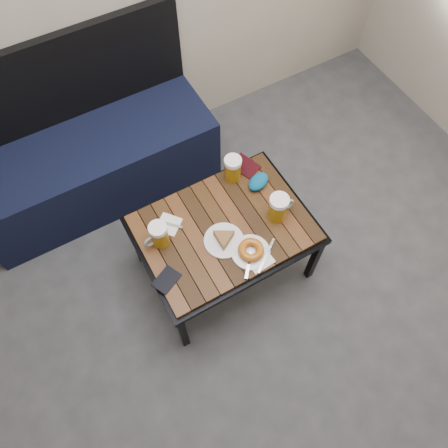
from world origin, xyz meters
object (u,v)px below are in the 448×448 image
plate_bagel (251,251)px  bench (93,160)px  plate_pie (224,239)px  knit_pouch (258,182)px  cafe_table (224,231)px  passport_burgundy (245,166)px  beer_mug_left (159,235)px  beer_mug_centre (233,168)px  passport_navy (167,280)px  beer_mug_right (279,207)px

plate_bagel → bench: bearing=112.6°
plate_pie → knit_pouch: 0.37m
knit_pouch → cafe_table: bearing=-154.8°
cafe_table → knit_pouch: knit_pouch is taller
passport_burgundy → bench: bearing=118.2°
beer_mug_left → beer_mug_centre: (0.49, 0.16, 0.00)m
cafe_table → passport_burgundy: (0.27, 0.26, 0.05)m
bench → plate_pie: bench is taller
plate_bagel → passport_navy: (-0.40, 0.07, -0.02)m
beer_mug_left → plate_pie: beer_mug_left is taller
cafe_table → plate_bagel: bearing=-77.5°
beer_mug_left → plate_pie: (0.26, -0.14, -0.05)m
passport_burgundy → knit_pouch: bearing=-110.6°
bench → cafe_table: (0.39, -0.86, 0.16)m
plate_pie → plate_bagel: (0.08, -0.12, -0.00)m
beer_mug_centre → plate_bagel: 0.45m
cafe_table → plate_pie: plate_pie is taller
cafe_table → passport_navy: size_ratio=7.06×
cafe_table → passport_burgundy: bearing=43.7°
passport_navy → passport_burgundy: passport_burgundy is taller
bench → beer_mug_centre: bearing=-47.0°
beer_mug_left → plate_pie: size_ratio=0.73×
cafe_table → plate_bagel: plate_bagel is taller
beer_mug_right → knit_pouch: size_ratio=1.20×
bench → passport_navy: bench is taller
cafe_table → plate_bagel: 0.20m
passport_navy → passport_burgundy: (0.63, 0.37, 0.00)m
beer_mug_right → passport_navy: bearing=-174.2°
plate_pie → passport_burgundy: (0.31, 0.33, -0.02)m
beer_mug_centre → plate_pie: bearing=-155.3°
cafe_table → beer_mug_left: bearing=165.4°
cafe_table → beer_mug_left: (-0.30, 0.08, 0.11)m
plate_pie → beer_mug_right: bearing=-1.0°
bench → beer_mug_centre: bench is taller
beer_mug_right → plate_bagel: beer_mug_right is taller
beer_mug_centre → plate_bagel: beer_mug_centre is taller
plate_pie → passport_burgundy: 0.45m
bench → cafe_table: 0.96m
beer_mug_centre → knit_pouch: size_ratio=1.13×
beer_mug_left → passport_navy: (-0.06, -0.19, -0.07)m
passport_burgundy → cafe_table: bearing=-156.2°
beer_mug_centre → passport_navy: beer_mug_centre is taller
beer_mug_right → cafe_table: bearing=166.5°
bench → passport_navy: size_ratio=11.76×
cafe_table → beer_mug_right: beer_mug_right is taller
bench → beer_mug_right: bench is taller
passport_navy → passport_burgundy: 0.73m
plate_bagel → knit_pouch: (0.23, 0.31, 0.01)m
beer_mug_right → plate_bagel: size_ratio=0.66×
beer_mug_left → plate_bagel: beer_mug_left is taller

